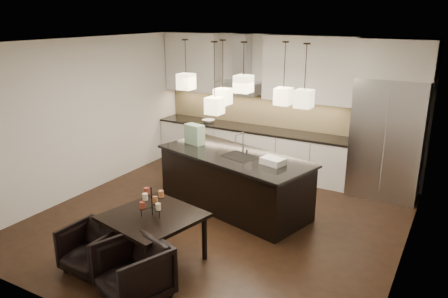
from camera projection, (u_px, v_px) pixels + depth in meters
The scene contains 37 objects.
floor at pixel (218, 221), 7.05m from camera, with size 5.50×5.50×0.02m, color black.
ceiling at pixel (217, 41), 6.21m from camera, with size 5.50×5.50×0.02m, color white.
wall_back at pixel (285, 105), 8.92m from camera, with size 5.50×0.02×2.80m, color silver.
wall_front at pixel (78, 202), 4.33m from camera, with size 5.50×0.02×2.80m, color silver.
wall_left at pixel (86, 117), 7.92m from camera, with size 0.02×5.50×2.80m, color silver.
wall_right at pixel (412, 167), 5.33m from camera, with size 0.02×5.50×2.80m, color silver.
refrigerator at pixel (388, 138), 7.72m from camera, with size 1.20×0.72×2.15m, color #B7B7BA.
fridge_panel at pixel (397, 58), 7.30m from camera, with size 1.26×0.72×0.65m, color silver.
lower_cabinets at pixel (250, 149), 9.23m from camera, with size 4.21×0.62×0.88m, color silver.
countertop at pixel (250, 128), 9.09m from camera, with size 4.21×0.66×0.04m, color black.
backsplash at pixel (257, 110), 9.24m from camera, with size 4.21×0.02×0.63m, color tan.
upper_cab_left at pixel (193, 62), 9.52m from camera, with size 1.25×0.35×1.25m, color silver.
upper_cab_right at pixel (311, 69), 8.28m from camera, with size 1.86×0.35×1.25m, color silver.
hood_canopy at pixel (239, 88), 9.03m from camera, with size 0.90×0.52×0.24m, color #B7B7BA.
hood_chimney at pixel (242, 58), 8.94m from camera, with size 0.30×0.28×0.96m, color #B7B7BA.
fruit_bowl at pixel (208, 121), 9.50m from camera, with size 0.26×0.26×0.06m, color silver.
island_body at pixel (234, 182), 7.38m from camera, with size 2.59×1.04×0.91m, color black.
island_top at pixel (234, 156), 7.24m from camera, with size 2.67×1.12×0.04m, color black.
faucet at pixel (243, 143), 7.18m from camera, with size 0.10×0.25×0.39m, color silver, non-canonical shape.
tote_bag at pixel (195, 134), 7.79m from camera, with size 0.35×0.19×0.35m, color #1A5F37.
food_container at pixel (273, 161), 6.75m from camera, with size 0.35×0.25×0.10m, color silver.
dining_table at pixel (154, 238), 5.81m from camera, with size 1.12×1.12×0.67m, color black, non-canonical shape.
candelabra at pixel (152, 201), 5.65m from camera, with size 0.32×0.32×0.39m, color black, non-canonical shape.
candle_a at pixel (158, 207), 5.58m from camera, with size 0.07×0.07×0.09m, color beige.
candle_b at pixel (155, 200), 5.78m from camera, with size 0.07×0.07×0.09m, color #C56F3B.
candle_c at pixel (142, 205), 5.63m from camera, with size 0.07×0.07×0.09m, color #9F3928.
candle_d at pixel (161, 194), 5.61m from camera, with size 0.07×0.07×0.09m, color #C56F3B.
candle_e at pixel (147, 191), 5.71m from camera, with size 0.07×0.07×0.09m, color #9F3928.
candle_f at pixel (145, 197), 5.53m from camera, with size 0.07×0.07×0.09m, color beige.
armchair_left at pixel (92, 248), 5.62m from camera, with size 0.64×0.66×0.60m, color black.
armchair_right at pixel (133, 271), 5.05m from camera, with size 0.73×0.75×0.68m, color black.
pendant_a at pixel (186, 82), 7.19m from camera, with size 0.24×0.24×0.26m, color #FFEBB4.
pendant_b at pixel (223, 97), 7.16m from camera, with size 0.24×0.24×0.26m, color #FFEBB4.
pendant_c at pixel (243, 84), 6.59m from camera, with size 0.24×0.24×0.26m, color #FFEBB4.
pendant_d at pixel (283, 96), 6.70m from camera, with size 0.24×0.24×0.26m, color #FFEBB4.
pendant_e at pixel (304, 99), 6.30m from camera, with size 0.24×0.24×0.26m, color #FFEBB4.
pendant_f at pixel (215, 106), 6.77m from camera, with size 0.24×0.24×0.26m, color #FFEBB4.
Camera 1 is at (3.22, -5.51, 3.19)m, focal length 35.00 mm.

